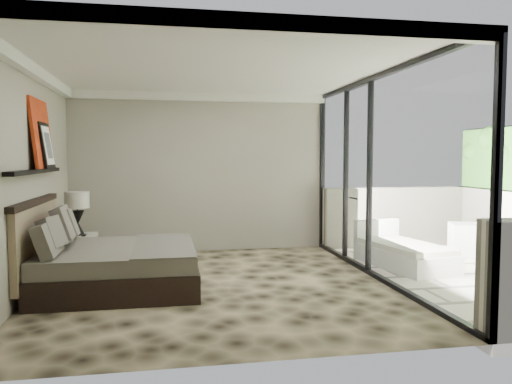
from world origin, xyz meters
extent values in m
plane|color=black|center=(0.00, 0.00, 0.00)|extent=(5.00, 5.00, 0.00)
cube|color=silver|center=(0.00, 0.00, 2.79)|extent=(4.50, 5.00, 0.02)
cube|color=gray|center=(0.00, 2.49, 1.40)|extent=(4.50, 0.02, 2.80)
cube|color=gray|center=(-2.24, 0.00, 1.40)|extent=(0.02, 5.00, 2.80)
cube|color=white|center=(2.25, 0.00, 1.40)|extent=(0.08, 5.00, 2.80)
cube|color=silver|center=(3.75, 0.00, -0.06)|extent=(3.00, 5.00, 0.12)
cube|color=black|center=(-2.18, 0.10, 1.50)|extent=(0.12, 2.20, 0.05)
cube|color=black|center=(-1.20, 0.09, 0.17)|extent=(1.93, 1.84, 0.33)
cube|color=#5C594C|center=(-1.20, 0.09, 0.43)|extent=(1.87, 1.78, 0.20)
cube|color=#524F47|center=(-0.65, 0.09, 0.54)|extent=(0.74, 1.82, 0.03)
cube|color=#7B694E|center=(-2.20, 0.09, 0.64)|extent=(0.08, 1.94, 0.92)
cube|color=black|center=(-1.93, 1.31, 0.28)|extent=(0.71, 0.71, 0.56)
cone|color=black|center=(-1.90, 1.30, 0.61)|extent=(0.20, 0.20, 0.18)
cone|color=black|center=(-1.90, 1.30, 0.79)|extent=(0.20, 0.20, 0.18)
cylinder|color=beige|center=(-1.90, 1.30, 1.04)|extent=(0.35, 0.35, 0.24)
cube|color=#A64B0E|center=(-2.19, 0.50, 1.97)|extent=(0.13, 0.90, 0.90)
cube|color=black|center=(-2.14, 0.53, 1.82)|extent=(0.11, 0.50, 0.60)
cube|color=silver|center=(4.40, 1.16, 0.28)|extent=(0.72, 0.72, 0.56)
cube|color=silver|center=(2.97, 0.60, 0.14)|extent=(1.08, 1.73, 0.28)
cube|color=beige|center=(2.97, 0.60, 0.32)|extent=(1.02, 1.63, 0.08)
cube|color=silver|center=(2.84, 1.35, 0.46)|extent=(0.82, 0.26, 0.35)
camera|label=1|loc=(-0.62, -6.39, 1.67)|focal=35.00mm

